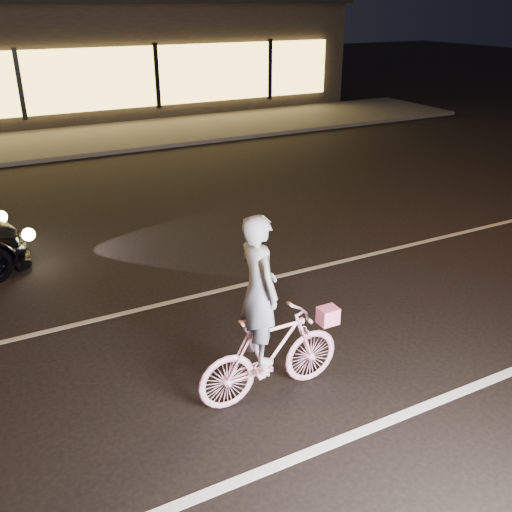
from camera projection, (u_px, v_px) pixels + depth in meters
ground at (212, 381)px, 6.59m from camera, size 90.00×90.00×0.00m
lane_stripe_near at (276, 466)px, 5.38m from camera, size 60.00×0.12×0.01m
lane_stripe_far at (156, 306)px, 8.20m from camera, size 60.00×0.10×0.01m
sidewalk at (36, 145)px, 17.05m from camera, size 30.00×4.00×0.12m
storefront at (2, 56)px, 21.00m from camera, size 25.40×8.42×4.20m
cyclist at (267, 336)px, 6.05m from camera, size 1.71×0.59×2.15m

